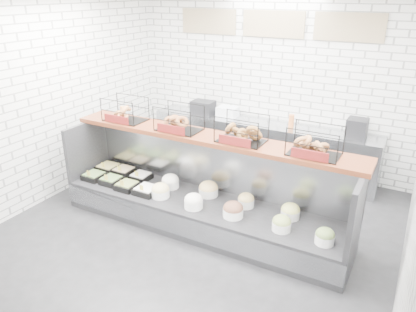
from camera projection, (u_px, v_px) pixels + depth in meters
The scene contains 5 objects.
ground at pixel (190, 237), 5.36m from camera, with size 5.50×5.50×0.00m, color black.
room_shell at pixel (212, 73), 5.06m from camera, with size 5.02×5.51×3.01m.
display_case at pixel (202, 203), 5.52m from camera, with size 4.00×0.90×1.20m.
bagel_shelf at pixel (209, 128), 5.26m from camera, with size 4.10×0.50×0.40m.
prep_counter at pixel (260, 146), 7.15m from camera, with size 4.00×0.60×1.20m.
Camera 1 is at (2.37, -3.87, 3.05)m, focal length 35.00 mm.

